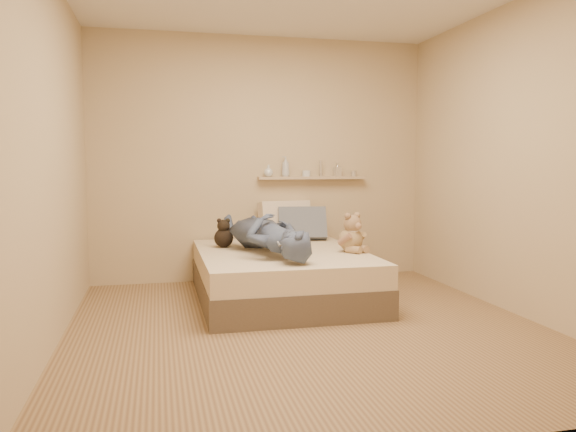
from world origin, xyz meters
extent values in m
plane|color=#94754C|center=(0.00, 0.00, 0.00)|extent=(3.80, 3.80, 0.00)
plane|color=tan|center=(0.00, 1.90, 1.30)|extent=(3.60, 0.00, 3.60)
plane|color=tan|center=(0.00, -1.90, 1.30)|extent=(3.60, 0.00, 3.60)
plane|color=tan|center=(-1.80, 0.00, 1.30)|extent=(0.00, 3.80, 3.80)
plane|color=tan|center=(1.80, 0.00, 1.30)|extent=(0.00, 3.80, 3.80)
cube|color=brown|center=(0.00, 0.93, 0.12)|extent=(1.50, 1.90, 0.25)
cube|color=beige|center=(0.00, 0.93, 0.35)|extent=(1.48, 1.88, 0.20)
cube|color=silver|center=(-0.07, 0.42, 0.61)|extent=(0.20, 0.14, 0.06)
cube|color=black|center=(-0.07, 0.41, 0.62)|extent=(0.10, 0.08, 0.03)
sphere|color=#9F7E57|center=(0.61, 0.75, 0.56)|extent=(0.22, 0.22, 0.22)
sphere|color=#997E54|center=(0.62, 0.73, 0.71)|extent=(0.16, 0.16, 0.16)
sphere|color=#91734F|center=(0.57, 0.71, 0.78)|extent=(0.06, 0.06, 0.06)
sphere|color=#A38059|center=(0.67, 0.75, 0.78)|extent=(0.06, 0.06, 0.06)
sphere|color=#9C7456|center=(0.65, 0.67, 0.69)|extent=(0.07, 0.07, 0.07)
cylinder|color=#8D634B|center=(0.53, 0.68, 0.57)|extent=(0.14, 0.15, 0.12)
cylinder|color=#A28356|center=(0.72, 0.76, 0.57)|extent=(0.07, 0.15, 0.12)
cylinder|color=#A48157|center=(0.60, 0.64, 0.48)|extent=(0.14, 0.16, 0.07)
cylinder|color=#9A7852|center=(0.70, 0.68, 0.48)|extent=(0.10, 0.16, 0.07)
cylinder|color=beige|center=(0.62, 0.73, 0.64)|extent=(0.15, 0.15, 0.02)
sphere|color=black|center=(-0.49, 1.28, 0.54)|extent=(0.18, 0.18, 0.18)
sphere|color=black|center=(-0.49, 1.27, 0.66)|extent=(0.12, 0.12, 0.12)
sphere|color=black|center=(-0.53, 1.27, 0.71)|extent=(0.04, 0.04, 0.04)
sphere|color=black|center=(-0.45, 1.26, 0.71)|extent=(0.04, 0.04, 0.04)
cube|color=beige|center=(0.23, 1.76, 0.65)|extent=(0.58, 0.32, 0.42)
cube|color=slate|center=(0.38, 1.62, 0.62)|extent=(0.53, 0.34, 0.37)
imported|color=#404E65|center=(-0.15, 0.85, 0.63)|extent=(0.81, 1.59, 0.36)
cube|color=tan|center=(0.55, 1.84, 1.10)|extent=(1.20, 0.12, 0.03)
imported|color=silver|center=(0.06, 1.84, 1.18)|extent=(0.11, 0.11, 0.13)
imported|color=silver|center=(0.25, 1.84, 1.22)|extent=(0.09, 0.09, 0.22)
cylinder|color=silver|center=(0.48, 1.84, 1.15)|extent=(0.09, 0.09, 0.07)
cylinder|color=silver|center=(0.65, 1.84, 1.20)|extent=(0.03, 0.03, 0.17)
imported|color=silver|center=(0.84, 1.84, 1.19)|extent=(0.08, 0.08, 0.15)
cylinder|color=#B2A798|center=(1.03, 1.84, 1.15)|extent=(0.06, 0.06, 0.06)
camera|label=1|loc=(-1.10, -4.07, 1.25)|focal=35.00mm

